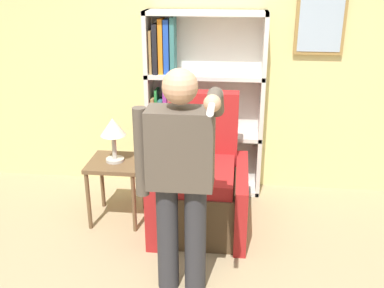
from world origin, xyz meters
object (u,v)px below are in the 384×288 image
at_px(side_table, 116,171).
at_px(table_lamp, 113,130).
at_px(bookcase, 192,107).
at_px(person_standing, 180,172).
at_px(armchair, 201,187).

bearing_deg(side_table, table_lamp, -90.00).
height_order(bookcase, table_lamp, bookcase).
bearing_deg(side_table, bookcase, 48.79).
bearing_deg(person_standing, table_lamp, 127.86).
distance_m(armchair, side_table, 0.77).
height_order(armchair, person_standing, person_standing).
height_order(bookcase, armchair, bookcase).
bearing_deg(bookcase, person_standing, -86.71).
distance_m(bookcase, side_table, 1.01).
height_order(armchair, table_lamp, armchair).
relative_size(bookcase, side_table, 3.14).
bearing_deg(table_lamp, side_table, 90.00).
height_order(armchair, side_table, armchair).
bearing_deg(side_table, armchair, 0.06).
bearing_deg(table_lamp, armchair, 0.06).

